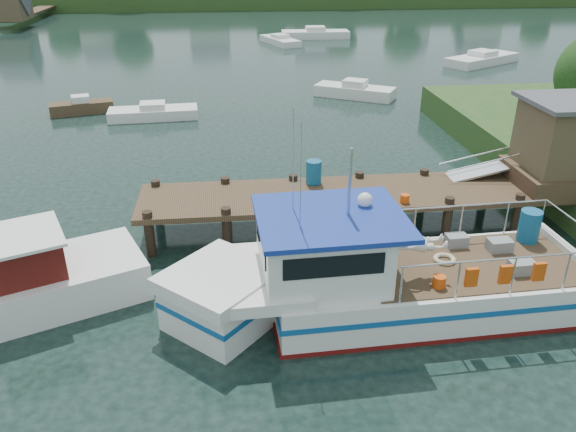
{
  "coord_description": "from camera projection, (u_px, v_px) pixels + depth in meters",
  "views": [
    {
      "loc": [
        -2.79,
        -17.77,
        9.29
      ],
      "look_at": [
        -1.0,
        -1.5,
        1.3
      ],
      "focal_mm": 35.0,
      "sensor_mm": 36.0,
      "label": 1
    }
  ],
  "objects": [
    {
      "name": "dock",
      "position": [
        494.0,
        164.0,
        19.89
      ],
      "size": [
        16.6,
        3.0,
        4.78
      ],
      "color": "#453220",
      "rests_on": "ground"
    },
    {
      "name": "ground_plane",
      "position": [
        311.0,
        229.0,
        20.23
      ],
      "size": [
        160.0,
        160.0,
        0.0
      ],
      "primitive_type": "plane",
      "color": "black"
    },
    {
      "name": "moored_c",
      "position": [
        482.0,
        59.0,
        47.54
      ],
      "size": [
        7.37,
        5.77,
        1.13
      ],
      "rotation": [
        0.0,
        0.0,
        0.37
      ],
      "color": "silver",
      "rests_on": "ground"
    },
    {
      "name": "moored_far",
      "position": [
        315.0,
        34.0,
        60.4
      ],
      "size": [
        7.24,
        2.62,
        1.22
      ],
      "rotation": [
        0.0,
        0.0,
        0.24
      ],
      "color": "silver",
      "rests_on": "ground"
    },
    {
      "name": "lobster_boat",
      "position": [
        374.0,
        279.0,
        15.28
      ],
      "size": [
        12.13,
        3.9,
        5.76
      ],
      "rotation": [
        0.0,
        0.0,
        0.04
      ],
      "color": "silver",
      "rests_on": "ground"
    },
    {
      "name": "moored_rowboat",
      "position": [
        82.0,
        107.0,
        33.84
      ],
      "size": [
        3.84,
        2.14,
        1.06
      ],
      "rotation": [
        0.0,
        0.0,
        -0.26
      ],
      "color": "#453220",
      "rests_on": "ground"
    },
    {
      "name": "moored_b",
      "position": [
        355.0,
        91.0,
        37.3
      ],
      "size": [
        5.39,
        4.17,
        1.15
      ],
      "rotation": [
        0.0,
        0.0,
        0.08
      ],
      "color": "silver",
      "rests_on": "ground"
    },
    {
      "name": "moored_a",
      "position": [
        153.0,
        112.0,
        32.81
      ],
      "size": [
        5.21,
        2.09,
        0.94
      ],
      "rotation": [
        0.0,
        0.0,
        -0.28
      ],
      "color": "silver",
      "rests_on": "ground"
    },
    {
      "name": "moored_d",
      "position": [
        280.0,
        40.0,
        56.91
      ],
      "size": [
        3.87,
        6.09,
        0.98
      ],
      "rotation": [
        0.0,
        0.0,
        -0.16
      ],
      "color": "silver",
      "rests_on": "ground"
    }
  ]
}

